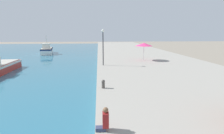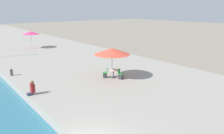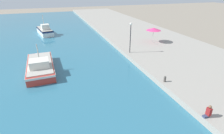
{
  "view_description": "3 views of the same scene",
  "coord_description": "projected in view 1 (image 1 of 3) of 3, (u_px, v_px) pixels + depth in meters",
  "views": [
    {
      "loc": [
        0.2,
        1.2,
        4.72
      ],
      "look_at": [
        1.5,
        18.01,
        1.44
      ],
      "focal_mm": 28.0,
      "sensor_mm": 36.0,
      "label": 1
    },
    {
      "loc": [
        -4.31,
        -7.15,
        6.68
      ],
      "look_at": [
        7.39,
        7.48,
        1.64
      ],
      "focal_mm": 35.0,
      "sensor_mm": 36.0,
      "label": 2
    },
    {
      "loc": [
        -10.16,
        0.27,
        9.88
      ],
      "look_at": [
        -4.0,
        18.0,
        1.24
      ],
      "focal_mm": 28.0,
      "sensor_mm": 36.0,
      "label": 3
    }
  ],
  "objects": [
    {
      "name": "fishing_boat_mid",
      "position": [
        47.0,
        50.0,
        40.04
      ],
      "size": [
        3.77,
        7.4,
        4.27
      ],
      "rotation": [
        0.0,
        0.0,
        0.21
      ],
      "color": "white",
      "rests_on": "water_basin"
    },
    {
      "name": "mooring_bollard",
      "position": [
        103.0,
        84.0,
        13.11
      ],
      "size": [
        0.26,
        0.26,
        0.65
      ],
      "color": "#4C4742",
      "rests_on": "quay_promenade"
    },
    {
      "name": "lamppost",
      "position": [
        103.0,
        41.0,
        21.96
      ],
      "size": [
        0.36,
        0.36,
        4.56
      ],
      "color": "#232328",
      "rests_on": "quay_promenade"
    },
    {
      "name": "cafe_umbrella_white",
      "position": [
        144.0,
        44.0,
        26.2
      ],
      "size": [
        2.6,
        2.6,
        2.63
      ],
      "color": "#B7B7B7",
      "rests_on": "quay_promenade"
    },
    {
      "name": "quay_promenade",
      "position": [
        136.0,
        55.0,
        36.47
      ],
      "size": [
        16.0,
        90.0,
        0.64
      ],
      "color": "gray",
      "rests_on": "ground_plane"
    },
    {
      "name": "person_at_quay",
      "position": [
        105.0,
        120.0,
        7.37
      ],
      "size": [
        0.56,
        0.36,
        1.04
      ],
      "color": "#333D5B",
      "rests_on": "quay_promenade"
    }
  ]
}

